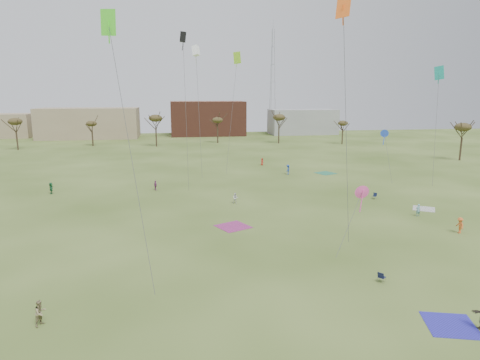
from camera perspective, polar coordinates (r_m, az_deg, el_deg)
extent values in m
plane|color=#385119|center=(34.55, 3.16, -13.04)|extent=(260.00, 260.00, 0.00)
imported|color=#95875F|center=(30.39, -25.80, -16.16)|extent=(0.97, 1.03, 1.69)
imported|color=orange|center=(49.86, 28.04, -5.53)|extent=(0.69, 1.14, 1.72)
imported|color=#6EA7B7|center=(54.50, 23.34, -3.82)|extent=(0.56, 0.38, 1.51)
imported|color=#903C80|center=(64.72, -11.57, -0.74)|extent=(0.74, 0.95, 1.51)
imported|color=silver|center=(55.80, -0.65, -2.52)|extent=(0.78, 0.64, 1.46)
imported|color=#236A3C|center=(67.21, -24.59, -1.04)|extent=(0.79, 1.64, 1.70)
imported|color=red|center=(86.08, 3.06, 2.55)|extent=(0.82, 0.86, 1.49)
imported|color=#204094|center=(76.46, 6.62, 1.44)|extent=(1.19, 1.35, 1.82)
cube|color=#2C2AB6|center=(31.05, 27.04, -17.42)|extent=(3.79, 3.79, 0.03)
cube|color=beige|center=(58.37, 24.01, -3.66)|extent=(3.63, 3.63, 0.03)
cube|color=#9A2F74|center=(46.39, -0.96, -6.44)|extent=(4.33, 4.33, 0.03)
cube|color=#2E7E5A|center=(78.88, 11.71, 0.92)|extent=(4.26, 4.26, 0.03)
cube|color=#161B3D|center=(35.10, 18.96, -12.54)|extent=(0.70, 0.70, 0.04)
cube|color=#161B3D|center=(34.81, 18.83, -12.32)|extent=(0.41, 0.47, 0.44)
cube|color=#141C38|center=(61.20, 18.05, -2.12)|extent=(0.71, 0.71, 0.04)
cube|color=#141C38|center=(61.36, 18.14, -1.87)|extent=(0.44, 0.46, 0.44)
cube|color=#8ED723|center=(75.30, -0.40, 16.50)|extent=(1.02, 1.02, 2.01)
cube|color=#8ED723|center=(75.25, -0.40, 15.97)|extent=(0.08, 0.08, 1.81)
cylinder|color=#4C4C51|center=(72.86, -1.16, 8.86)|extent=(2.65, 4.27, 19.83)
cube|color=#4DEA29|center=(31.11, -17.72, 19.99)|extent=(0.87, 0.87, 1.71)
cube|color=#4DEA29|center=(31.03, -17.65, 18.90)|extent=(0.08, 0.08, 1.54)
cylinder|color=#4C4C51|center=(29.16, -14.68, 2.65)|extent=(2.56, 3.63, 18.33)
cube|color=black|center=(59.46, -7.87, 18.95)|extent=(0.77, 0.77, 1.33)
cube|color=black|center=(59.37, -7.85, 18.21)|extent=(0.08, 0.08, 1.99)
cylinder|color=#4C4C51|center=(58.75, -7.46, 8.71)|extent=(0.28, 0.66, 21.15)
cube|color=white|center=(71.09, -6.11, 17.30)|extent=(0.91, 0.91, 1.57)
cube|color=white|center=(71.01, -6.09, 16.56)|extent=(0.08, 0.08, 2.35)
cylinder|color=#4C4C51|center=(68.89, -5.67, 8.93)|extent=(0.45, 3.96, 20.54)
cube|color=orange|center=(37.86, 14.06, 22.15)|extent=(0.92, 0.92, 1.81)
cube|color=orange|center=(37.74, 14.01, 21.21)|extent=(0.08, 0.08, 1.63)
cylinder|color=#4C4C51|center=(37.81, 14.42, 6.43)|extent=(1.79, 0.34, 20.63)
cube|color=teal|center=(71.17, 25.76, 13.16)|extent=(1.02, 1.02, 2.01)
cube|color=teal|center=(71.14, 25.71, 12.60)|extent=(0.08, 0.08, 1.81)
cylinder|color=#4C4C51|center=(69.40, 25.38, 6.32)|extent=(1.72, 3.48, 16.75)
cone|color=blue|center=(69.22, 19.30, 6.11)|extent=(1.26, 0.09, 1.26)
cube|color=blue|center=(69.29, 19.26, 5.45)|extent=(0.08, 0.08, 2.06)
cylinder|color=#4C4C51|center=(68.67, 19.76, 2.85)|extent=(0.54, 2.55, 7.58)
cone|color=#EE4BA6|center=(37.99, 16.47, -1.64)|extent=(1.27, 0.09, 1.27)
cube|color=#EE4BA6|center=(38.18, 16.40, -2.82)|extent=(0.08, 0.08, 2.07)
cylinder|color=#4C4C51|center=(37.14, 14.82, -5.93)|extent=(3.04, 2.11, 5.12)
cylinder|color=#3A2B1E|center=(124.33, -28.38, 4.83)|extent=(0.40, 0.40, 5.10)
ellipsoid|color=#473D1E|center=(123.95, -28.60, 7.09)|extent=(3.57, 3.57, 1.87)
cylinder|color=#3A2B1E|center=(125.46, -19.66, 5.43)|extent=(0.40, 0.40, 4.32)
ellipsoid|color=#473D1E|center=(125.12, -19.79, 7.33)|extent=(3.02, 3.02, 1.58)
cylinder|color=#3A2B1E|center=(119.36, -11.47, 5.85)|extent=(0.40, 0.40, 5.40)
ellipsoid|color=#473D1E|center=(118.96, -11.58, 8.35)|extent=(3.78, 3.78, 1.98)
cylinder|color=#3A2B1E|center=(125.89, -3.10, 6.19)|extent=(0.40, 0.40, 4.68)
ellipsoid|color=#473D1E|center=(125.53, -3.12, 8.25)|extent=(3.28, 3.28, 1.72)
cylinder|color=#3A2B1E|center=(125.06, 5.37, 6.26)|extent=(0.40, 0.40, 5.28)
ellipsoid|color=#473D1E|center=(124.68, 5.42, 8.60)|extent=(3.70, 3.70, 1.94)
cylinder|color=#3A2B1E|center=(126.09, 13.93, 5.77)|extent=(0.40, 0.40, 4.20)
ellipsoid|color=#473D1E|center=(125.76, 14.02, 7.61)|extent=(2.94, 2.94, 1.54)
cylinder|color=#3A2B1E|center=(104.42, 28.13, 3.78)|extent=(0.40, 0.40, 5.04)
ellipsoid|color=#473D1E|center=(103.98, 28.39, 6.44)|extent=(3.53, 3.53, 1.85)
cube|color=#937F60|center=(148.68, -20.04, 7.39)|extent=(32.00, 14.00, 10.00)
cube|color=brown|center=(151.35, -4.51, 8.50)|extent=(26.00, 16.00, 12.00)
cube|color=gray|center=(156.13, 8.59, 7.95)|extent=(24.00, 12.00, 9.00)
cube|color=#937F60|center=(163.75, -29.96, 6.52)|extent=(20.00, 12.00, 8.00)
cylinder|color=#9EA3A8|center=(160.19, 4.80, 13.32)|extent=(0.16, 0.16, 38.00)
cylinder|color=#9EA3A8|center=(160.64, 4.25, 13.32)|extent=(0.16, 0.16, 38.00)
cylinder|color=#9EA3A8|center=(159.12, 4.38, 13.34)|extent=(0.16, 0.16, 38.00)
cylinder|color=#9EA3A8|center=(161.87, 4.60, 20.60)|extent=(0.10, 0.10, 3.00)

